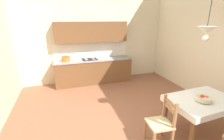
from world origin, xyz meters
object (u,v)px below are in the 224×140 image
kitchen_cabinetry (93,60)px  dining_chair_tv_side (161,123)px  pendant_lamp (207,31)px  fruit_bowl (203,98)px  dining_table (202,105)px

kitchen_cabinetry → dining_chair_tv_side: 3.56m
kitchen_cabinetry → pendant_lamp: bearing=-67.5°
kitchen_cabinetry → dining_chair_tv_side: kitchen_cabinetry is taller
pendant_lamp → fruit_bowl: bearing=-69.4°
kitchen_cabinetry → pendant_lamp: (1.40, -3.37, 1.23)m
dining_chair_tv_side → fruit_bowl: bearing=-1.3°
dining_chair_tv_side → pendant_lamp: size_ratio=1.16×
dining_table → fruit_bowl: fruit_bowl is taller
dining_chair_tv_side → pendant_lamp: (0.84, 0.12, 1.64)m
dining_chair_tv_side → pendant_lamp: 1.85m
dining_chair_tv_side → fruit_bowl: (0.90, -0.02, 0.37)m
dining_table → fruit_bowl: bearing=-136.6°
fruit_bowl → pendant_lamp: 1.28m
kitchen_cabinetry → dining_chair_tv_side: bearing=-81.0°
dining_table → dining_chair_tv_side: (-0.97, -0.05, -0.18)m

